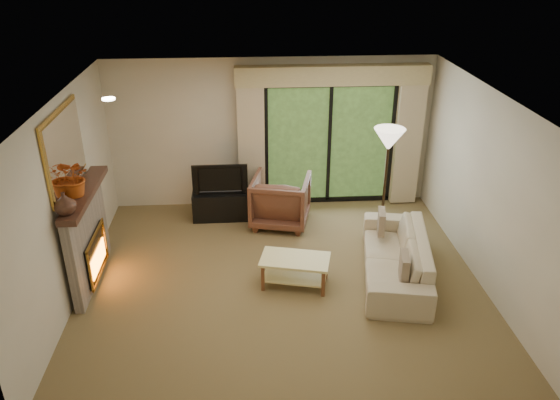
{
  "coord_description": "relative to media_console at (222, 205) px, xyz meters",
  "views": [
    {
      "loc": [
        -0.45,
        -6.4,
        4.37
      ],
      "look_at": [
        0.0,
        0.3,
        1.1
      ],
      "focal_mm": 35.0,
      "sensor_mm": 36.0,
      "label": 1
    }
  ],
  "objects": [
    {
      "name": "floor_lamp",
      "position": [
        2.59,
        -0.71,
        0.65
      ],
      "size": [
        0.55,
        0.55,
        1.77
      ],
      "primitive_type": null,
      "rotation": [
        0.0,
        0.0,
        -0.16
      ],
      "color": "beige",
      "rests_on": "floor"
    },
    {
      "name": "coffee_table",
      "position": [
        1.06,
        -2.07,
        -0.03
      ],
      "size": [
        1.02,
        0.71,
        0.42
      ],
      "primitive_type": null,
      "rotation": [
        0.0,
        0.0,
        -0.24
      ],
      "color": "#F3DB8B",
      "rests_on": "floor"
    },
    {
      "name": "sliding_door",
      "position": [
        1.89,
        0.5,
        0.86
      ],
      "size": [
        2.26,
        0.1,
        2.16
      ],
      "primitive_type": null,
      "color": "black",
      "rests_on": "floor"
    },
    {
      "name": "curtain_right",
      "position": [
        3.24,
        0.39,
        0.96
      ],
      "size": [
        0.45,
        0.18,
        2.35
      ],
      "primitive_type": "cube",
      "color": "tan",
      "rests_on": "floor"
    },
    {
      "name": "pillow_near",
      "position": [
        2.42,
        -2.56,
        0.29
      ],
      "size": [
        0.17,
        0.38,
        0.37
      ],
      "primitive_type": "cube",
      "rotation": [
        0.0,
        0.0,
        -0.19
      ],
      "color": "#523926",
      "rests_on": "sofa"
    },
    {
      "name": "tv",
      "position": [
        0.0,
        0.0,
        0.5
      ],
      "size": [
        0.91,
        0.12,
        0.53
      ],
      "primitive_type": "imported",
      "rotation": [
        0.0,
        0.0,
        0.01
      ],
      "color": "black",
      "rests_on": "media_console"
    },
    {
      "name": "armchair",
      "position": [
        0.99,
        -0.28,
        0.18
      ],
      "size": [
        1.09,
        1.11,
        0.85
      ],
      "primitive_type": "imported",
      "rotation": [
        0.0,
        0.0,
        2.91
      ],
      "color": "brown",
      "rests_on": "floor"
    },
    {
      "name": "wall_front",
      "position": [
        0.89,
        -4.45,
        1.06
      ],
      "size": [
        5.0,
        0.0,
        5.0
      ],
      "primitive_type": "plane",
      "rotation": [
        -1.57,
        0.0,
        0.0
      ],
      "color": "beige",
      "rests_on": "ground"
    },
    {
      "name": "wall_left",
      "position": [
        -1.86,
        -1.95,
        1.06
      ],
      "size": [
        0.0,
        5.0,
        5.0
      ],
      "primitive_type": "plane",
      "rotation": [
        1.57,
        0.0,
        1.57
      ],
      "color": "beige",
      "rests_on": "ground"
    },
    {
      "name": "floor",
      "position": [
        0.89,
        -1.95,
        -0.24
      ],
      "size": [
        5.5,
        5.5,
        0.0
      ],
      "primitive_type": "plane",
      "color": "brown",
      "rests_on": "ground"
    },
    {
      "name": "vase",
      "position": [
        -1.72,
        -2.4,
        1.27
      ],
      "size": [
        0.32,
        0.32,
        0.28
      ],
      "primitive_type": "imported",
      "rotation": [
        0.0,
        0.0,
        -0.24
      ],
      "color": "#3D241A",
      "rests_on": "fireplace"
    },
    {
      "name": "pillow_far",
      "position": [
        2.42,
        -1.32,
        0.29
      ],
      "size": [
        0.16,
        0.37,
        0.36
      ],
      "primitive_type": "cube",
      "rotation": [
        0.0,
        0.0,
        -0.19
      ],
      "color": "#523926",
      "rests_on": "sofa"
    },
    {
      "name": "curtain_left",
      "position": [
        0.54,
        0.39,
        0.96
      ],
      "size": [
        0.45,
        0.18,
        2.35
      ],
      "primitive_type": "cube",
      "color": "tan",
      "rests_on": "floor"
    },
    {
      "name": "media_console",
      "position": [
        0.0,
        0.0,
        0.0
      ],
      "size": [
        0.96,
        0.44,
        0.48
      ],
      "primitive_type": "cube",
      "rotation": [
        0.0,
        0.0,
        0.01
      ],
      "color": "black",
      "rests_on": "floor"
    },
    {
      "name": "ceiling",
      "position": [
        0.89,
        -1.95,
        2.36
      ],
      "size": [
        5.5,
        5.5,
        0.0
      ],
      "primitive_type": "plane",
      "rotation": [
        3.14,
        0.0,
        0.0
      ],
      "color": "white",
      "rests_on": "ground"
    },
    {
      "name": "sofa",
      "position": [
        2.49,
        -1.94,
        0.07
      ],
      "size": [
        1.23,
        2.28,
        0.63
      ],
      "primitive_type": "imported",
      "rotation": [
        0.0,
        0.0,
        -1.76
      ],
      "color": "tan",
      "rests_on": "floor"
    },
    {
      "name": "wall_back",
      "position": [
        0.89,
        0.55,
        1.06
      ],
      "size": [
        5.0,
        0.0,
        5.0
      ],
      "primitive_type": "plane",
      "rotation": [
        1.57,
        0.0,
        0.0
      ],
      "color": "beige",
      "rests_on": "ground"
    },
    {
      "name": "wall_right",
      "position": [
        3.64,
        -1.95,
        1.06
      ],
      "size": [
        0.0,
        5.0,
        5.0
      ],
      "primitive_type": "plane",
      "rotation": [
        1.57,
        0.0,
        -1.57
      ],
      "color": "beige",
      "rests_on": "ground"
    },
    {
      "name": "cornice",
      "position": [
        1.89,
        0.41,
        2.08
      ],
      "size": [
        3.2,
        0.24,
        0.32
      ],
      "primitive_type": "cube",
      "color": "tan",
      "rests_on": "wall_back"
    },
    {
      "name": "branches",
      "position": [
        -1.72,
        -1.9,
        1.38
      ],
      "size": [
        0.54,
        0.49,
        0.51
      ],
      "primitive_type": "imported",
      "rotation": [
        0.0,
        0.0,
        -0.24
      ],
      "color": "#AC4614",
      "rests_on": "fireplace"
    },
    {
      "name": "mirror",
      "position": [
        -1.83,
        -1.75,
        1.71
      ],
      "size": [
        0.07,
        1.45,
        1.02
      ],
      "primitive_type": null,
      "color": "#B78934",
      "rests_on": "wall_left"
    },
    {
      "name": "fireplace",
      "position": [
        -1.74,
        -1.75,
        0.44
      ],
      "size": [
        0.24,
        1.7,
        1.37
      ],
      "primitive_type": null,
      "color": "gray",
      "rests_on": "floor"
    }
  ]
}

